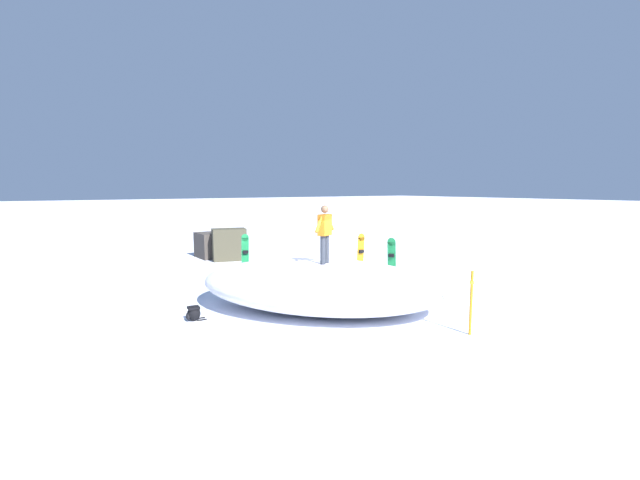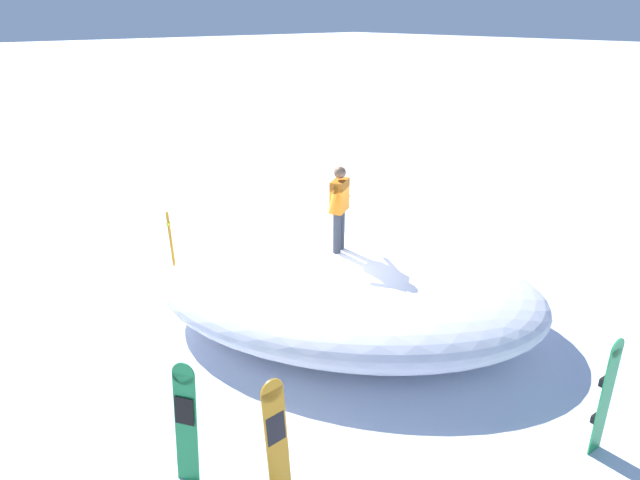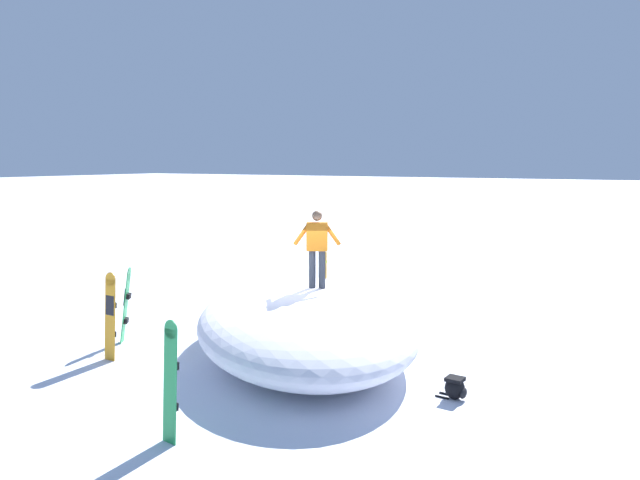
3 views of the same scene
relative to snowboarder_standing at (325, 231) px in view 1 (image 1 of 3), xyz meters
name	(u,v)px [view 1 (image 1 of 3)]	position (x,y,z in m)	size (l,w,h in m)	color
ground	(334,304)	(-0.62, -0.42, -2.21)	(240.00, 240.00, 0.00)	white
snow_mound	(320,285)	(-0.08, -0.35, -1.55)	(6.97, 4.26, 1.33)	white
snowboarder_standing	(325,231)	(0.00, 0.00, 0.00)	(0.90, 0.51, 1.57)	#333842
snowboard_primary_upright	(392,260)	(-3.85, -1.48, -1.36)	(0.36, 0.38, 1.64)	#1E8C47
snowboard_secondary_upright	(245,257)	(0.29, -4.59, -1.31)	(0.28, 0.19, 1.73)	#1E8C47
snowboard_tertiary_upright	(361,256)	(-3.25, -2.46, -1.31)	(0.29, 0.17, 1.74)	orange
backpack_near	(193,313)	(3.26, -1.14, -2.02)	(0.51, 0.34, 0.37)	black
trail_marker_pole	(471,301)	(-1.70, 3.43, -1.42)	(0.10, 0.10, 1.49)	orange
rock_outcrop	(221,245)	(-0.91, -10.08, -1.56)	(1.89, 2.65, 1.47)	#423C37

